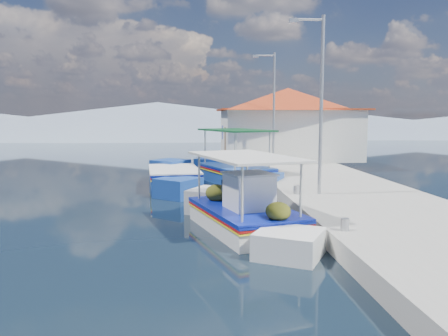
{
  "coord_description": "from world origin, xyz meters",
  "views": [
    {
      "loc": [
        0.25,
        -13.15,
        3.19
      ],
      "look_at": [
        1.37,
        3.07,
        1.3
      ],
      "focal_mm": 36.23,
      "sensor_mm": 36.0,
      "label": 1
    }
  ],
  "objects": [
    {
      "name": "ground",
      "position": [
        0.0,
        0.0,
        0.0
      ],
      "size": [
        160.0,
        160.0,
        0.0
      ],
      "primitive_type": "plane",
      "color": "black",
      "rests_on": "ground"
    },
    {
      "name": "mountain_ridge",
      "position": [
        6.54,
        56.0,
        2.04
      ],
      "size": [
        171.4,
        96.0,
        5.5
      ],
      "color": "gray",
      "rests_on": "ground"
    },
    {
      "name": "main_caique",
      "position": [
        1.69,
        -0.86,
        0.45
      ],
      "size": [
        3.4,
        6.78,
        2.33
      ],
      "rotation": [
        0.0,
        0.0,
        -0.3
      ],
      "color": "white",
      "rests_on": "ground"
    },
    {
      "name": "harbor_building",
      "position": [
        6.2,
        15.0,
        2.78
      ],
      "size": [
        10.49,
        10.49,
        4.4
      ],
      "color": "white",
      "rests_on": "quay"
    },
    {
      "name": "bollards",
      "position": [
        3.8,
        5.25,
        0.65
      ],
      "size": [
        0.2,
        17.2,
        0.3
      ],
      "color": "#A5A8AD",
      "rests_on": "quay"
    },
    {
      "name": "caique_green_canopy",
      "position": [
        2.32,
        8.31,
        0.42
      ],
      "size": [
        3.95,
        7.04,
        2.82
      ],
      "rotation": [
        0.0,
        0.0,
        -0.36
      ],
      "color": "#194198",
      "rests_on": "ground"
    },
    {
      "name": "caique_blue_hull",
      "position": [
        -0.6,
        6.98,
        0.35
      ],
      "size": [
        2.6,
        7.16,
        1.28
      ],
      "rotation": [
        0.0,
        0.0,
        -0.11
      ],
      "color": "#194198",
      "rests_on": "ground"
    },
    {
      "name": "lamp_post_near",
      "position": [
        4.51,
        2.0,
        3.85
      ],
      "size": [
        1.21,
        0.14,
        6.0
      ],
      "color": "#A5A8AD",
      "rests_on": "quay"
    },
    {
      "name": "quay",
      "position": [
        5.9,
        6.0,
        0.25
      ],
      "size": [
        5.0,
        44.0,
        0.5
      ],
      "primitive_type": "cube",
      "color": "#9E9C94",
      "rests_on": "ground"
    },
    {
      "name": "lamp_post_far",
      "position": [
        4.51,
        11.0,
        3.85
      ],
      "size": [
        1.21,
        0.14,
        6.0
      ],
      "color": "#A5A8AD",
      "rests_on": "quay"
    }
  ]
}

